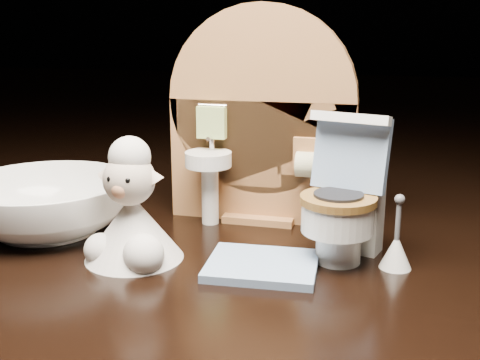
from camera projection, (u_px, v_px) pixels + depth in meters
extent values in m
cube|color=black|center=(239.00, 323.00, 0.39)|extent=(2.50, 2.50, 0.10)
cube|color=#A56C3D|center=(262.00, 161.00, 0.42)|extent=(0.13, 0.02, 0.09)
cylinder|color=#A56C3D|center=(262.00, 100.00, 0.41)|extent=(0.13, 0.02, 0.13)
cube|color=#A56C3D|center=(261.00, 215.00, 0.43)|extent=(0.05, 0.04, 0.01)
cylinder|color=white|center=(210.00, 193.00, 0.42)|extent=(0.01, 0.01, 0.04)
cylinder|color=white|center=(208.00, 159.00, 0.41)|extent=(0.03, 0.03, 0.01)
cylinder|color=silver|center=(212.00, 142.00, 0.42)|extent=(0.00, 0.00, 0.01)
cube|color=#ABC56C|center=(212.00, 122.00, 0.41)|extent=(0.02, 0.01, 0.02)
cube|color=#A56C3D|center=(311.00, 154.00, 0.40)|extent=(0.02, 0.01, 0.02)
cylinder|color=beige|center=(310.00, 165.00, 0.40)|extent=(0.02, 0.02, 0.02)
cylinder|color=white|center=(338.00, 246.00, 0.36)|extent=(0.03, 0.03, 0.02)
cylinder|color=white|center=(338.00, 217.00, 0.35)|extent=(0.04, 0.04, 0.02)
cylinder|color=brown|center=(338.00, 200.00, 0.35)|extent=(0.04, 0.04, 0.00)
cube|color=white|center=(353.00, 209.00, 0.37)|extent=(0.04, 0.03, 0.05)
cube|color=#7B98BE|center=(351.00, 153.00, 0.35)|extent=(0.05, 0.03, 0.04)
cube|color=white|center=(350.00, 118.00, 0.35)|extent=(0.05, 0.02, 0.01)
cylinder|color=#97B643|center=(372.00, 158.00, 0.36)|extent=(0.01, 0.01, 0.01)
cube|color=#7B98BE|center=(262.00, 266.00, 0.35)|extent=(0.07, 0.05, 0.00)
cone|color=white|center=(396.00, 251.00, 0.35)|extent=(0.02, 0.02, 0.02)
cylinder|color=#59595B|center=(398.00, 220.00, 0.34)|extent=(0.00, 0.00, 0.02)
sphere|color=#59595B|center=(400.00, 199.00, 0.34)|extent=(0.01, 0.01, 0.01)
cone|color=silver|center=(133.00, 227.00, 0.36)|extent=(0.06, 0.06, 0.04)
sphere|color=silver|center=(144.00, 254.00, 0.34)|extent=(0.02, 0.02, 0.02)
sphere|color=silver|center=(101.00, 250.00, 0.36)|extent=(0.02, 0.02, 0.02)
sphere|color=beige|center=(129.00, 180.00, 0.35)|extent=(0.03, 0.03, 0.03)
sphere|color=tan|center=(121.00, 189.00, 0.34)|extent=(0.01, 0.01, 0.01)
sphere|color=silver|center=(130.00, 157.00, 0.35)|extent=(0.02, 0.02, 0.02)
cone|color=beige|center=(109.00, 170.00, 0.35)|extent=(0.01, 0.01, 0.01)
cone|color=beige|center=(152.00, 174.00, 0.35)|extent=(0.01, 0.01, 0.01)
sphere|color=black|center=(110.00, 179.00, 0.34)|extent=(0.00, 0.00, 0.00)
sphere|color=black|center=(128.00, 181.00, 0.34)|extent=(0.00, 0.00, 0.00)
imported|color=white|center=(47.00, 206.00, 0.41)|extent=(0.15, 0.15, 0.04)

